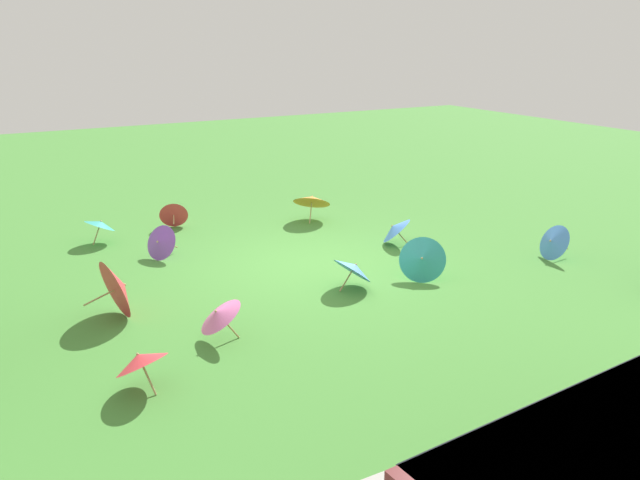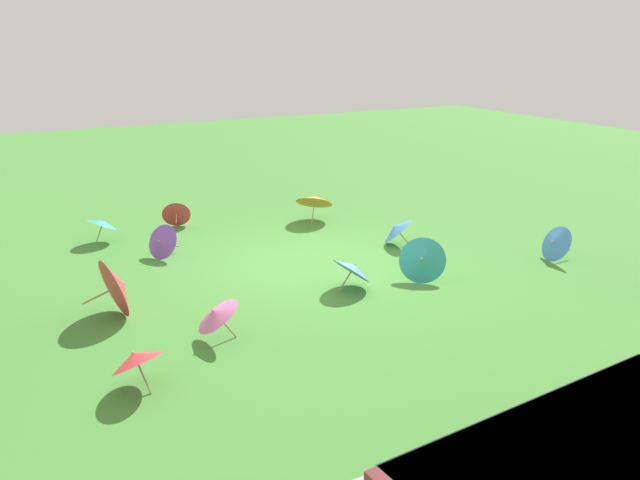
{
  "view_description": "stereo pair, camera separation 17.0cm",
  "coord_description": "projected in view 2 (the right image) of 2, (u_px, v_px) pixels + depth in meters",
  "views": [
    {
      "loc": [
        5.14,
        9.58,
        3.92
      ],
      "look_at": [
        0.05,
        0.48,
        0.6
      ],
      "focal_mm": 36.36,
      "sensor_mm": 36.0,
      "label": 1
    },
    {
      "loc": [
        4.99,
        9.67,
        3.92
      ],
      "look_at": [
        0.05,
        0.48,
        0.6
      ],
      "focal_mm": 36.36,
      "sensor_mm": 36.0,
      "label": 2
    }
  ],
  "objects": [
    {
      "name": "ground",
      "position": [
        310.0,
        264.0,
        11.55
      ],
      "size": [
        40.0,
        40.0,
        0.0
      ],
      "primitive_type": "plane",
      "color": "#478C38"
    },
    {
      "name": "parasol_blue_0",
      "position": [
        396.0,
        229.0,
        12.52
      ],
      "size": [
        0.88,
        0.89,
        0.6
      ],
      "color": "tan",
      "rests_on": "ground"
    },
    {
      "name": "parasol_teal_0",
      "position": [
        103.0,
        223.0,
        12.67
      ],
      "size": [
        0.7,
        0.71,
        0.57
      ],
      "color": "tan",
      "rests_on": "ground"
    },
    {
      "name": "parasol_red_0",
      "position": [
        176.0,
        213.0,
        13.73
      ],
      "size": [
        0.66,
        0.57,
        0.59
      ],
      "color": "tan",
      "rests_on": "ground"
    },
    {
      "name": "parasol_purple_0",
      "position": [
        161.0,
        241.0,
        11.79
      ],
      "size": [
        0.72,
        0.76,
        0.64
      ],
      "color": "tan",
      "rests_on": "ground"
    },
    {
      "name": "parasol_teal_1",
      "position": [
        422.0,
        260.0,
        10.69
      ],
      "size": [
        0.91,
        0.9,
        0.74
      ],
      "color": "tan",
      "rests_on": "ground"
    },
    {
      "name": "parasol_blue_1",
      "position": [
        353.0,
        268.0,
        10.35
      ],
      "size": [
        0.66,
        0.73,
        0.61
      ],
      "color": "tan",
      "rests_on": "ground"
    },
    {
      "name": "parasol_red_1",
      "position": [
        135.0,
        358.0,
        7.39
      ],
      "size": [
        0.84,
        0.84,
        0.6
      ],
      "color": "tan",
      "rests_on": "ground"
    },
    {
      "name": "parasol_orange_1",
      "position": [
        314.0,
        200.0,
        14.13
      ],
      "size": [
        1.12,
        1.12,
        0.73
      ],
      "color": "tan",
      "rests_on": "ground"
    },
    {
      "name": "parasol_blue_2",
      "position": [
        554.0,
        243.0,
        11.68
      ],
      "size": [
        0.62,
        0.73,
        0.65
      ],
      "color": "tan",
      "rests_on": "ground"
    },
    {
      "name": "parasol_pink_0",
      "position": [
        216.0,
        314.0,
        8.59
      ],
      "size": [
        0.71,
        0.75,
        0.62
      ],
      "color": "tan",
      "rests_on": "ground"
    },
    {
      "name": "parasol_red_3",
      "position": [
        119.0,
        286.0,
        9.33
      ],
      "size": [
        0.79,
        0.95,
        0.91
      ],
      "color": "tan",
      "rests_on": "ground"
    }
  ]
}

